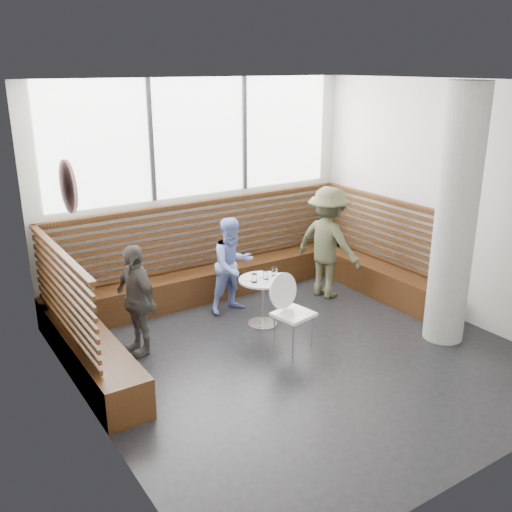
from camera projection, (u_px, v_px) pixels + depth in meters
room at (304, 229)px, 6.43m from camera, size 5.00×5.00×3.20m
booth at (227, 281)px, 8.21m from camera, size 5.00×2.50×1.44m
concrete_column at (456, 218)px, 6.90m from camera, size 0.50×0.50×3.20m
wall_art at (68, 187)px, 5.24m from camera, size 0.03×0.50×0.50m
cafe_table at (263, 292)px, 7.62m from camera, size 0.64×0.64×0.66m
cafe_chair at (290, 305)px, 6.99m from camera, size 0.45×0.44×0.95m
adult_man at (328, 243)px, 8.49m from camera, size 0.88×1.21×1.68m
child_back at (233, 265)px, 8.00m from camera, size 0.70×0.57×1.37m
child_left at (136, 300)px, 6.82m from camera, size 0.46×0.85×1.38m
plate_near at (251, 278)px, 7.57m from camera, size 0.22×0.22×0.02m
plate_far at (259, 275)px, 7.68m from camera, size 0.18×0.18×0.01m
glass_left at (254, 278)px, 7.42m from camera, size 0.07×0.07×0.12m
glass_mid at (266, 275)px, 7.54m from camera, size 0.07×0.07×0.12m
glass_right at (274, 271)px, 7.67m from camera, size 0.08×0.08×0.12m
menu_card at (278, 283)px, 7.43m from camera, size 0.22×0.16×0.00m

